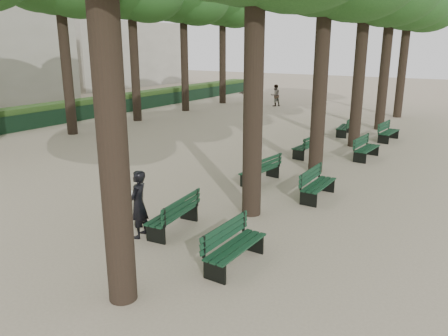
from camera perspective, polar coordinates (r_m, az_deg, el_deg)
The scene contains 15 objects.
ground at distance 10.91m, azimuth -11.23°, elevation -9.30°, with size 120.00×120.00×0.00m, color tan.
bench_left_0 at distance 11.22m, azimuth -6.66°, elevation -6.85°, with size 0.76×1.85×0.92m.
bench_left_1 at distance 15.02m, azimuth 4.74°, elevation -0.87°, with size 0.79×1.86×0.92m.
bench_left_2 at distance 18.83m, azimuth 10.78°, elevation 2.33°, with size 0.72×1.84×0.92m.
bench_left_3 at distance 23.68m, azimuth 15.43°, elevation 4.78°, with size 0.76×1.85×0.92m.
bench_right_0 at distance 9.49m, azimuth 1.49°, elevation -11.15°, with size 0.60×1.81×0.92m.
bench_right_1 at distance 13.72m, azimuth 12.19°, elevation -2.82°, with size 0.58×1.80×0.92m.
bench_right_2 at distance 18.99m, azimuth 18.12°, elevation 1.93°, with size 0.71×1.84×0.92m.
bench_right_3 at distance 22.96m, azimuth 20.70°, elevation 4.00°, with size 0.73×1.84×0.92m.
man_with_map at distance 10.81m, azimuth -11.10°, elevation -4.65°, with size 0.69×0.74×1.69m.
pedestrian_a at distance 34.11m, azimuth 6.71°, elevation 9.40°, with size 0.80×0.33×1.65m, color #262628.
pedestrian_e at distance 35.54m, azimuth 3.04°, elevation 9.69°, with size 1.47×0.32×1.59m, color #262628.
fence at distance 28.71m, azimuth -18.41°, elevation 6.76°, with size 0.08×42.00×0.90m, color black.
hedge at distance 29.23m, azimuth -19.33°, elevation 7.12°, with size 1.20×42.00×1.20m, color #274919.
building_far at distance 54.50m, azimuth -15.62°, elevation 14.13°, with size 12.00×16.00×7.00m, color #B7B2A3.
Camera 1 is at (6.90, -7.10, 4.57)m, focal length 35.00 mm.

